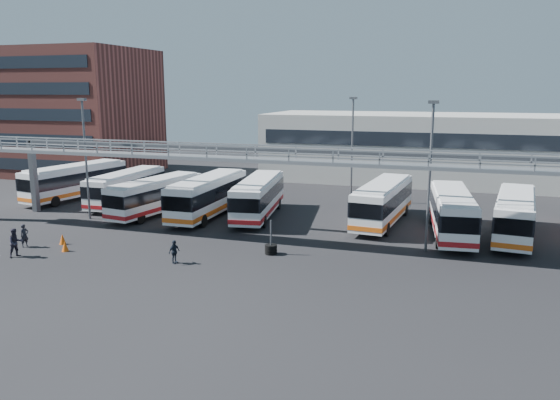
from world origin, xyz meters
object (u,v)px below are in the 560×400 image
(light_pole_back, at_px, (352,144))
(pedestrian_d, at_px, (174,252))
(bus_7, at_px, (452,212))
(bus_8, at_px, (515,214))
(pedestrian_b, at_px, (15,243))
(tire_stack, at_px, (271,248))
(light_pole_mid, at_px, (430,169))
(cone_left, at_px, (63,239))
(bus_0, at_px, (76,180))
(pedestrian_a, at_px, (24,236))
(bus_2, at_px, (156,195))
(cone_right, at_px, (65,246))
(bus_3, at_px, (208,195))
(bus_4, at_px, (258,196))
(light_pole_left, at_px, (85,152))
(bus_1, at_px, (126,187))
(bus_6, at_px, (383,201))

(light_pole_back, distance_m, pedestrian_d, 24.31)
(bus_7, bearing_deg, bus_8, 2.80)
(pedestrian_b, distance_m, tire_stack, 16.90)
(light_pole_mid, bearing_deg, cone_left, -165.96)
(bus_0, xyz_separation_m, pedestrian_a, (7.76, -15.54, -1.11))
(bus_2, bearing_deg, cone_right, -81.57)
(bus_3, xyz_separation_m, bus_8, (24.70, 0.32, -0.08))
(light_pole_back, height_order, bus_4, light_pole_back)
(light_pole_mid, height_order, cone_left, light_pole_mid)
(pedestrian_b, relative_size, cone_left, 2.60)
(tire_stack, bearing_deg, bus_8, 30.03)
(light_pole_mid, distance_m, bus_8, 8.90)
(bus_4, bearing_deg, tire_stack, -74.00)
(light_pole_back, xyz_separation_m, bus_4, (-6.42, -8.96, -3.84))
(bus_8, bearing_deg, light_pole_left, -166.35)
(bus_3, xyz_separation_m, bus_7, (20.25, -0.34, -0.04))
(pedestrian_b, bearing_deg, cone_right, -21.78)
(bus_3, distance_m, tire_stack, 12.58)
(bus_2, bearing_deg, bus_8, 11.09)
(light_pole_back, xyz_separation_m, cone_right, (-15.57, -22.64, -5.36))
(light_pole_left, bearing_deg, light_pole_mid, -2.05)
(bus_3, height_order, pedestrian_b, bus_3)
(bus_0, distance_m, bus_7, 36.45)
(light_pole_left, height_order, bus_3, light_pole_left)
(cone_right, bearing_deg, pedestrian_d, -0.36)
(light_pole_mid, xyz_separation_m, tire_stack, (-9.91, -3.92, -5.33))
(bus_4, relative_size, pedestrian_b, 5.92)
(light_pole_left, bearing_deg, tire_stack, -15.22)
(bus_1, bearing_deg, bus_3, -12.94)
(bus_1, bearing_deg, tire_stack, -31.36)
(light_pole_left, bearing_deg, bus_3, 23.08)
(cone_left, bearing_deg, light_pole_left, 113.04)
(bus_0, relative_size, bus_2, 1.09)
(bus_1, distance_m, pedestrian_d, 19.84)
(pedestrian_d, bearing_deg, bus_4, 13.01)
(light_pole_left, xyz_separation_m, pedestrian_d, (12.86, -8.70, -4.97))
(pedestrian_b, relative_size, pedestrian_d, 1.28)
(bus_4, relative_size, cone_right, 15.56)
(bus_6, relative_size, cone_left, 15.59)
(light_pole_back, bearing_deg, pedestrian_a, -129.96)
(bus_8, xyz_separation_m, tire_stack, (-15.93, -9.21, -1.47))
(bus_0, height_order, bus_3, bus_3)
(cone_left, bearing_deg, tire_stack, 8.76)
(bus_0, distance_m, bus_8, 40.83)
(bus_0, relative_size, bus_7, 1.03)
(bus_8, distance_m, cone_right, 32.33)
(bus_7, bearing_deg, pedestrian_b, -158.07)
(bus_4, xyz_separation_m, cone_right, (-9.14, -13.68, -1.52))
(bus_6, height_order, cone_right, bus_6)
(light_pole_back, relative_size, cone_left, 13.72)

